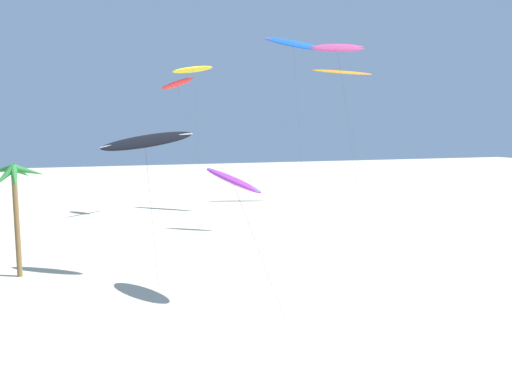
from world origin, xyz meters
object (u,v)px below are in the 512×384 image
(palm_tree_3, at_px, (15,186))
(flying_kite_0, at_px, (294,44))
(flying_kite_7, at_px, (193,70))
(flying_kite_5, at_px, (145,141))
(flying_kite_1, at_px, (232,180))
(flying_kite_3, at_px, (177,84))
(flying_kite_4, at_px, (337,48))
(flying_kite_6, at_px, (342,72))

(palm_tree_3, bearing_deg, flying_kite_0, 32.59)
(palm_tree_3, bearing_deg, flying_kite_7, 48.47)
(flying_kite_5, bearing_deg, flying_kite_1, -56.90)
(flying_kite_0, relative_size, flying_kite_7, 1.22)
(flying_kite_3, height_order, flying_kite_5, flying_kite_3)
(flying_kite_3, bearing_deg, palm_tree_3, -126.32)
(flying_kite_1, relative_size, flying_kite_7, 0.45)
(palm_tree_3, relative_size, flying_kite_3, 0.48)
(flying_kite_3, xyz_separation_m, flying_kite_4, (12.62, -16.12, 2.42))
(palm_tree_3, distance_m, flying_kite_6, 47.71)
(flying_kite_7, bearing_deg, flying_kite_3, 131.51)
(flying_kite_0, height_order, flying_kite_1, flying_kite_0)
(flying_kite_1, xyz_separation_m, flying_kite_4, (15.35, 14.96, 10.95))
(flying_kite_4, relative_size, flying_kite_5, 1.77)
(flying_kite_4, xyz_separation_m, flying_kite_5, (-19.71, -8.28, -8.69))
(flying_kite_4, distance_m, flying_kite_7, 18.06)
(palm_tree_3, distance_m, flying_kite_4, 31.28)
(flying_kite_1, bearing_deg, flying_kite_0, 59.55)
(flying_kite_5, distance_m, flying_kite_6, 41.73)
(flying_kite_0, xyz_separation_m, flying_kite_7, (-12.52, 0.55, -3.55))
(flying_kite_3, distance_m, flying_kite_6, 23.96)
(flying_kite_0, xyz_separation_m, flying_kite_5, (-21.23, -22.03, -11.36))
(flying_kite_5, height_order, flying_kite_6, flying_kite_6)
(flying_kite_5, distance_m, flying_kite_7, 25.42)
(palm_tree_3, bearing_deg, flying_kite_3, 53.68)
(flying_kite_5, bearing_deg, flying_kite_4, 22.79)
(flying_kite_0, distance_m, flying_kite_7, 13.03)
(flying_kite_0, height_order, flying_kite_7, flying_kite_0)
(flying_kite_3, bearing_deg, flying_kite_0, -9.55)
(flying_kite_3, height_order, flying_kite_6, flying_kite_6)
(flying_kite_4, height_order, flying_kite_6, flying_kite_6)
(flying_kite_0, relative_size, flying_kite_5, 2.10)
(flying_kite_1, relative_size, flying_kite_4, 0.44)
(flying_kite_1, height_order, flying_kite_7, flying_kite_7)
(flying_kite_3, height_order, flying_kite_7, flying_kite_7)
(palm_tree_3, bearing_deg, flying_kite_4, 10.78)
(flying_kite_5, xyz_separation_m, flying_kite_6, (30.79, 26.76, 8.81))
(flying_kite_1, bearing_deg, flying_kite_5, 123.10)
(flying_kite_4, relative_size, flying_kite_6, 1.00)
(palm_tree_3, xyz_separation_m, flying_kite_3, (15.83, 21.54, 9.38))
(flying_kite_6, bearing_deg, flying_kite_5, -139.01)
(flying_kite_6, bearing_deg, flying_kite_0, -153.68)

